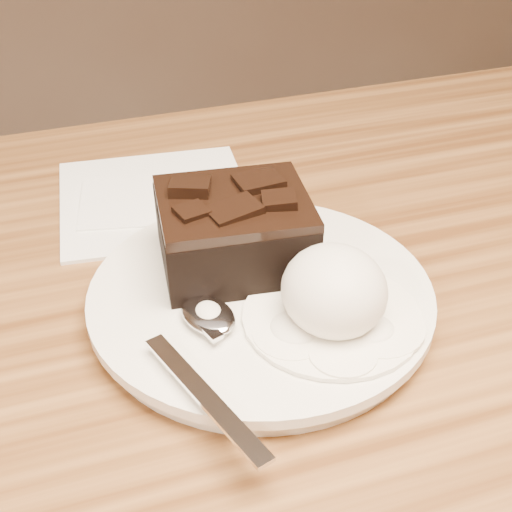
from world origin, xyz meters
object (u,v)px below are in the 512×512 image
object	(u,v)px
napkin	(155,197)
brownie	(234,236)
spoon	(208,317)
plate	(261,301)
ice_cream_scoop	(334,291)

from	to	relation	value
napkin	brownie	bearing A→B (deg)	-77.72
brownie	napkin	bearing A→B (deg)	102.28
brownie	spoon	size ratio (longest dim) A/B	0.59
plate	ice_cream_scoop	distance (m)	0.06
plate	napkin	size ratio (longest dim) A/B	1.46
ice_cream_scoop	napkin	size ratio (longest dim) A/B	0.44
brownie	ice_cream_scoop	bearing A→B (deg)	-63.04
spoon	plate	bearing A→B (deg)	10.08
spoon	napkin	distance (m)	0.19
brownie	napkin	world-z (taller)	brownie
plate	brownie	size ratio (longest dim) A/B	2.32
plate	spoon	world-z (taller)	spoon
ice_cream_scoop	spoon	bearing A→B (deg)	163.64
spoon	napkin	size ratio (longest dim) A/B	1.07
plate	napkin	bearing A→B (deg)	102.20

